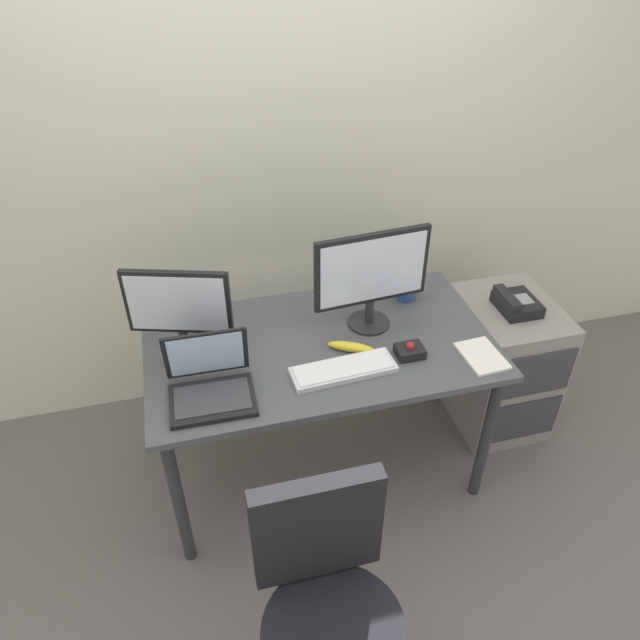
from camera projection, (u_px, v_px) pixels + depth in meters
ground_plane at (320, 464)px, 2.90m from camera, size 8.00×8.00×0.00m
back_wall at (278, 129)px, 2.64m from camera, size 6.00×0.10×2.80m
desk at (320, 358)px, 2.50m from camera, size 1.42×0.79×0.75m
file_cabinet at (500, 364)px, 2.97m from camera, size 0.42×0.53×0.69m
desk_phone at (516, 303)px, 2.72m from camera, size 0.17×0.20×0.09m
office_chair at (328, 623)px, 1.86m from camera, size 0.52×0.52×0.93m
monitor_main at (372, 274)px, 2.40m from camera, size 0.49×0.18×0.44m
monitor_side at (179, 309)px, 2.26m from camera, size 0.39×0.18×0.39m
keyboard at (343, 369)px, 2.30m from camera, size 0.42×0.16×0.03m
laptop at (210, 383)px, 2.18m from camera, size 0.32×0.27×0.24m
trackball_mouse at (410, 351)px, 2.37m from camera, size 0.11×0.09×0.07m
coffee_mug at (406, 288)px, 2.68m from camera, size 0.10×0.09×0.10m
paper_notepad at (482, 356)px, 2.37m from camera, size 0.16×0.22×0.01m
banana at (351, 347)px, 2.40m from camera, size 0.19×0.13×0.04m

